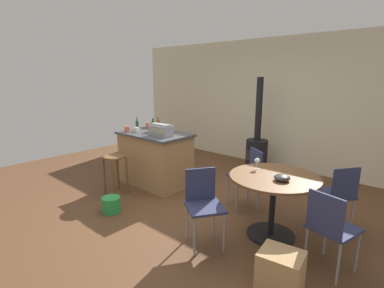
{
  "coord_description": "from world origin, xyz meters",
  "views": [
    {
      "loc": [
        2.62,
        -2.95,
        1.91
      ],
      "look_at": [
        -0.12,
        0.15,
        0.94
      ],
      "focal_mm": 26.93,
      "sensor_mm": 36.0,
      "label": 1
    }
  ],
  "objects_px": {
    "dining_table": "(273,190)",
    "cup_0": "(127,129)",
    "wood_stove": "(257,148)",
    "serving_bowl": "(282,178)",
    "toolbox": "(161,130)",
    "wine_glass": "(257,161)",
    "bottle_2": "(153,126)",
    "plastic_bucket": "(111,205)",
    "folding_chair_far": "(248,173)",
    "folding_chair_left": "(203,201)",
    "bottle_0": "(137,125)",
    "cardboard_box": "(280,272)",
    "cup_1": "(148,125)",
    "folding_chair_right": "(330,226)",
    "folding_chair_near": "(337,193)",
    "kitchen_island": "(155,158)",
    "bottle_1": "(158,125)",
    "bottle_3": "(153,125)",
    "wooden_stool": "(115,166)",
    "cup_2": "(137,130)"
  },
  "relations": [
    {
      "from": "dining_table",
      "to": "cup_0",
      "type": "relative_size",
      "value": 8.7
    },
    {
      "from": "wood_stove",
      "to": "serving_bowl",
      "type": "height_order",
      "value": "wood_stove"
    },
    {
      "from": "toolbox",
      "to": "wine_glass",
      "type": "bearing_deg",
      "value": -2.25
    },
    {
      "from": "bottle_2",
      "to": "plastic_bucket",
      "type": "xyz_separation_m",
      "value": [
        0.5,
        -1.26,
        -0.92
      ]
    },
    {
      "from": "folding_chair_far",
      "to": "wood_stove",
      "type": "xyz_separation_m",
      "value": [
        -0.76,
        1.62,
        -0.05
      ]
    },
    {
      "from": "folding_chair_left",
      "to": "bottle_0",
      "type": "relative_size",
      "value": 3.66
    },
    {
      "from": "cardboard_box",
      "to": "cup_1",
      "type": "bearing_deg",
      "value": 158.65
    },
    {
      "from": "folding_chair_right",
      "to": "toolbox",
      "type": "bearing_deg",
      "value": 171.49
    },
    {
      "from": "wine_glass",
      "to": "folding_chair_near",
      "type": "bearing_deg",
      "value": 33.09
    },
    {
      "from": "kitchen_island",
      "to": "bottle_1",
      "type": "xyz_separation_m",
      "value": [
        -0.21,
        0.28,
        0.56
      ]
    },
    {
      "from": "kitchen_island",
      "to": "cup_0",
      "type": "height_order",
      "value": "cup_0"
    },
    {
      "from": "bottle_2",
      "to": "plastic_bucket",
      "type": "height_order",
      "value": "bottle_2"
    },
    {
      "from": "bottle_3",
      "to": "wine_glass",
      "type": "bearing_deg",
      "value": -7.09
    },
    {
      "from": "folding_chair_near",
      "to": "cardboard_box",
      "type": "xyz_separation_m",
      "value": [
        -0.04,
        -1.46,
        -0.32
      ]
    },
    {
      "from": "folding_chair_left",
      "to": "folding_chair_right",
      "type": "bearing_deg",
      "value": 18.07
    },
    {
      "from": "wood_stove",
      "to": "cardboard_box",
      "type": "xyz_separation_m",
      "value": [
        1.9,
        -2.96,
        -0.28
      ]
    },
    {
      "from": "folding_chair_right",
      "to": "cup_0",
      "type": "bearing_deg",
      "value": 175.76
    },
    {
      "from": "folding_chair_near",
      "to": "bottle_1",
      "type": "xyz_separation_m",
      "value": [
        -3.14,
        -0.11,
        0.52
      ]
    },
    {
      "from": "wooden_stool",
      "to": "cup_0",
      "type": "xyz_separation_m",
      "value": [
        -0.34,
        0.52,
        0.51
      ]
    },
    {
      "from": "cup_2",
      "to": "cardboard_box",
      "type": "xyz_separation_m",
      "value": [
        3.2,
        -0.92,
        -0.79
      ]
    },
    {
      "from": "plastic_bucket",
      "to": "wood_stove",
      "type": "bearing_deg",
      "value": 78.96
    },
    {
      "from": "wood_stove",
      "to": "serving_bowl",
      "type": "bearing_deg",
      "value": -55.27
    },
    {
      "from": "wooden_stool",
      "to": "dining_table",
      "type": "height_order",
      "value": "dining_table"
    },
    {
      "from": "kitchen_island",
      "to": "bottle_0",
      "type": "relative_size",
      "value": 5.33
    },
    {
      "from": "cup_0",
      "to": "plastic_bucket",
      "type": "height_order",
      "value": "cup_0"
    },
    {
      "from": "folding_chair_near",
      "to": "wood_stove",
      "type": "bearing_deg",
      "value": 142.41
    },
    {
      "from": "plastic_bucket",
      "to": "wine_glass",
      "type": "bearing_deg",
      "value": 31.28
    },
    {
      "from": "folding_chair_far",
      "to": "wine_glass",
      "type": "relative_size",
      "value": 6.09
    },
    {
      "from": "cup_0",
      "to": "cup_2",
      "type": "height_order",
      "value": "cup_0"
    },
    {
      "from": "toolbox",
      "to": "bottle_2",
      "type": "bearing_deg",
      "value": 158.33
    },
    {
      "from": "kitchen_island",
      "to": "cup_0",
      "type": "xyz_separation_m",
      "value": [
        -0.47,
        -0.24,
        0.52
      ]
    },
    {
      "from": "folding_chair_right",
      "to": "wood_stove",
      "type": "relative_size",
      "value": 0.45
    },
    {
      "from": "bottle_3",
      "to": "wine_glass",
      "type": "distance_m",
      "value": 2.33
    },
    {
      "from": "folding_chair_right",
      "to": "bottle_0",
      "type": "bearing_deg",
      "value": 172.49
    },
    {
      "from": "serving_bowl",
      "to": "wine_glass",
      "type": "bearing_deg",
      "value": 156.1
    },
    {
      "from": "cup_0",
      "to": "plastic_bucket",
      "type": "relative_size",
      "value": 0.46
    },
    {
      "from": "wooden_stool",
      "to": "bottle_0",
      "type": "relative_size",
      "value": 2.73
    },
    {
      "from": "bottle_1",
      "to": "bottle_3",
      "type": "relative_size",
      "value": 0.8
    },
    {
      "from": "folding_chair_right",
      "to": "wood_stove",
      "type": "height_order",
      "value": "wood_stove"
    },
    {
      "from": "cup_0",
      "to": "cardboard_box",
      "type": "distance_m",
      "value": 3.56
    },
    {
      "from": "folding_chair_left",
      "to": "wood_stove",
      "type": "height_order",
      "value": "wood_stove"
    },
    {
      "from": "serving_bowl",
      "to": "bottle_3",
      "type": "bearing_deg",
      "value": 170.16
    },
    {
      "from": "wooden_stool",
      "to": "cup_1",
      "type": "bearing_deg",
      "value": 108.64
    },
    {
      "from": "folding_chair_near",
      "to": "dining_table",
      "type": "bearing_deg",
      "value": -130.28
    },
    {
      "from": "wood_stove",
      "to": "cup_0",
      "type": "distance_m",
      "value": 2.63
    },
    {
      "from": "toolbox",
      "to": "cup_1",
      "type": "xyz_separation_m",
      "value": [
        -0.72,
        0.32,
        -0.04
      ]
    },
    {
      "from": "cup_0",
      "to": "toolbox",
      "type": "bearing_deg",
      "value": 12.72
    },
    {
      "from": "wine_glass",
      "to": "plastic_bucket",
      "type": "bearing_deg",
      "value": -148.72
    },
    {
      "from": "wood_stove",
      "to": "bottle_3",
      "type": "xyz_separation_m",
      "value": [
        -1.19,
        -1.75,
        0.58
      ]
    },
    {
      "from": "folding_chair_far",
      "to": "cardboard_box",
      "type": "relative_size",
      "value": 2.25
    }
  ]
}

